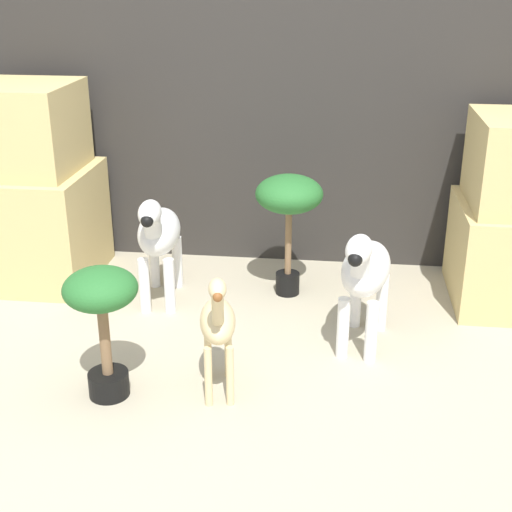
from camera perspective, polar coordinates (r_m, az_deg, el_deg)
The scene contains 8 objects.
ground_plane at distance 2.74m, azimuth -1.83°, elevation -13.49°, with size 14.00×14.00×0.00m, color #B2A88E.
wall_back at distance 3.93m, azimuth 1.78°, elevation 14.98°, with size 6.40×0.08×2.20m.
rock_pillar_left at distance 3.98m, azimuth -17.79°, elevation 4.90°, with size 0.67×0.65×1.05m.
zebra_right at distance 3.13m, azimuth 8.70°, elevation -1.31°, with size 0.28×0.57×0.60m.
zebra_left at distance 3.55m, azimuth -7.82°, elevation 1.68°, with size 0.25×0.57×0.60m.
giraffe_figurine at distance 2.77m, azimuth -3.08°, elevation -5.38°, with size 0.19×0.42×0.58m.
potted_palm_front at distance 3.57m, azimuth 2.66°, elevation 4.37°, with size 0.34×0.34×0.64m.
potted_palm_back at distance 2.78m, azimuth -12.23°, elevation -3.99°, with size 0.29×0.29×0.55m.
Camera 1 is at (0.35, -2.19, 1.60)m, focal length 50.00 mm.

